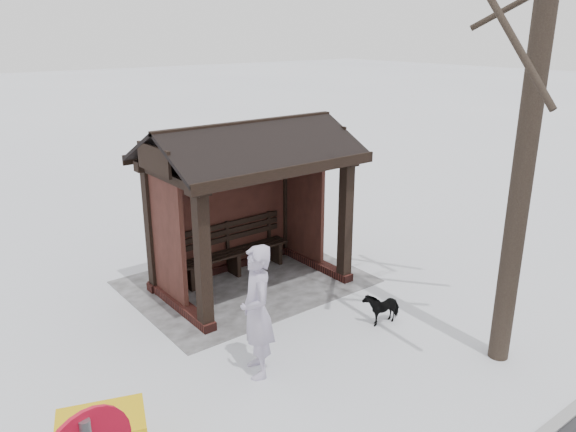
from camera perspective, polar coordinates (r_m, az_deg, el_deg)
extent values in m
plane|color=silver|center=(10.62, -3.68, -7.05)|extent=(120.00, 120.00, 0.00)
cube|color=#99999E|center=(10.77, -4.28, -6.65)|extent=(4.20, 3.20, 0.02)
cube|color=#341513|center=(11.28, -6.28, -5.10)|extent=(3.30, 0.22, 0.16)
cube|color=#341513|center=(11.41, 2.56, -4.70)|extent=(0.22, 2.10, 0.16)
cube|color=#341513|center=(9.91, -10.94, -8.82)|extent=(0.22, 2.10, 0.16)
cube|color=black|center=(10.41, 5.85, -0.81)|extent=(0.20, 0.20, 2.30)
cube|color=black|center=(8.73, -8.63, -4.80)|extent=(0.20, 0.20, 2.30)
cube|color=black|center=(11.70, -0.22, 1.49)|extent=(0.20, 0.20, 2.30)
cube|color=black|center=(10.24, -13.62, -1.57)|extent=(0.20, 0.20, 2.30)
cube|color=black|center=(10.87, -6.49, 0.46)|extent=(2.80, 0.08, 2.14)
cube|color=black|center=(11.24, 1.60, 1.19)|extent=(0.08, 1.17, 2.14)
cube|color=black|center=(9.71, -12.21, -2.07)|extent=(0.08, 1.17, 2.14)
cube|color=black|center=(9.12, -0.77, 4.45)|extent=(3.40, 0.20, 0.18)
cube|color=black|center=(10.58, -6.71, 6.29)|extent=(3.40, 0.20, 0.18)
cylinder|color=black|center=(7.81, 24.14, 14.77)|extent=(0.29, 0.29, 8.55)
imported|color=#AEA4C0|center=(7.69, -3.18, -9.67)|extent=(0.66, 0.80, 1.89)
imported|color=black|center=(9.40, 9.50, -9.07)|extent=(0.65, 0.35, 0.53)
cube|color=gold|center=(6.57, -18.51, -19.18)|extent=(1.06, 0.89, 0.08)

